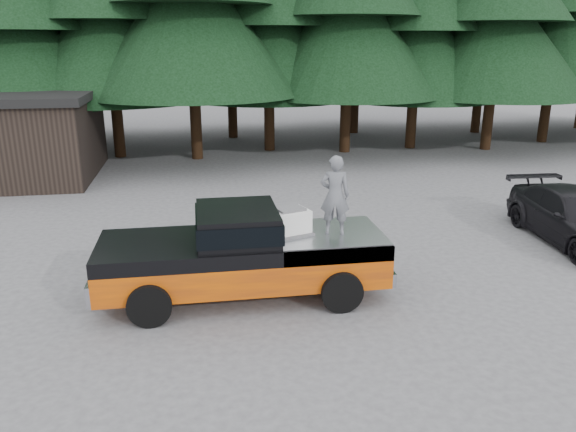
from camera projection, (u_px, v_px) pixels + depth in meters
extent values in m
plane|color=#4B4B4D|center=(251.00, 293.00, 11.98)|extent=(120.00, 120.00, 0.00)
cube|color=black|center=(237.00, 223.00, 11.33)|extent=(1.66, 1.90, 0.59)
cube|color=white|center=(290.00, 222.00, 11.51)|extent=(0.88, 0.81, 0.50)
imported|color=#5B5D62|center=(335.00, 195.00, 11.35)|extent=(0.68, 0.52, 1.65)
imported|color=black|center=(576.00, 217.00, 14.77)|extent=(2.13, 4.82, 1.38)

